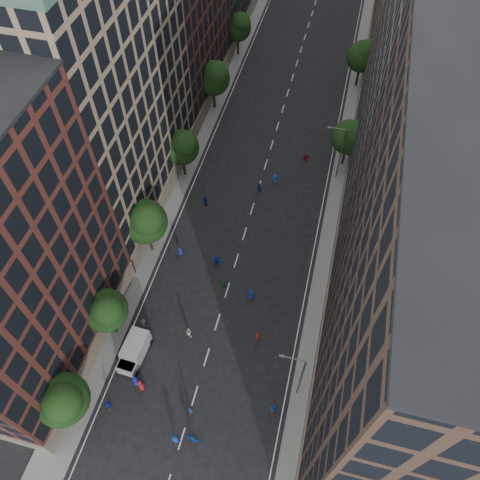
{
  "coord_description": "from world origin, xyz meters",
  "views": [
    {
      "loc": [
        8.63,
        -5.24,
        50.69
      ],
      "look_at": [
        0.02,
        28.93,
        2.0
      ],
      "focal_mm": 35.0,
      "sensor_mm": 36.0,
      "label": 1
    }
  ],
  "objects": [
    {
      "name": "ground",
      "position": [
        0.0,
        40.0,
        0.0
      ],
      "size": [
        240.0,
        240.0,
        0.0
      ],
      "primitive_type": "plane",
      "color": "black",
      "rests_on": "ground"
    },
    {
      "name": "sidewalk_left",
      "position": [
        -12.0,
        47.5,
        0.07
      ],
      "size": [
        4.0,
        105.0,
        0.15
      ],
      "primitive_type": "cube",
      "color": "slate",
      "rests_on": "ground"
    },
    {
      "name": "sidewalk_right",
      "position": [
        12.0,
        47.5,
        0.07
      ],
      "size": [
        4.0,
        105.0,
        0.15
      ],
      "primitive_type": "cube",
      "color": "slate",
      "rests_on": "ground"
    },
    {
      "name": "bldg_left_b",
      "position": [
        -19.0,
        35.0,
        17.0
      ],
      "size": [
        14.0,
        26.0,
        34.0
      ],
      "primitive_type": "cube",
      "color": "#957C61",
      "rests_on": "ground"
    },
    {
      "name": "bldg_left_c",
      "position": [
        -19.0,
        58.0,
        14.0
      ],
      "size": [
        14.0,
        20.0,
        28.0
      ],
      "primitive_type": "cube",
      "color": "#52261F",
      "rests_on": "ground"
    },
    {
      "name": "bldg_right_a",
      "position": [
        19.0,
        15.0,
        18.0
      ],
      "size": [
        14.0,
        30.0,
        36.0
      ],
      "primitive_type": "cube",
      "color": "#443024",
      "rests_on": "ground"
    },
    {
      "name": "bldg_right_b",
      "position": [
        19.0,
        44.0,
        16.5
      ],
      "size": [
        14.0,
        28.0,
        33.0
      ],
      "primitive_type": "cube",
      "color": "#60574F",
      "rests_on": "ground"
    },
    {
      "name": "tree_left_0",
      "position": [
        -11.01,
        3.85,
        5.96
      ],
      "size": [
        5.2,
        5.2,
        8.83
      ],
      "color": "black",
      "rests_on": "ground"
    },
    {
      "name": "tree_left_1",
      "position": [
        -11.02,
        13.86,
        5.55
      ],
      "size": [
        4.8,
        4.8,
        8.21
      ],
      "color": "black",
      "rests_on": "ground"
    },
    {
      "name": "tree_left_2",
      "position": [
        -10.99,
        25.83,
        6.36
      ],
      "size": [
        5.6,
        5.6,
        9.45
      ],
      "color": "black",
      "rests_on": "ground"
    },
    {
      "name": "tree_left_3",
      "position": [
        -11.02,
        39.85,
        5.82
      ],
      "size": [
        5.0,
        5.0,
        8.58
      ],
      "color": "black",
      "rests_on": "ground"
    },
    {
      "name": "tree_left_4",
      "position": [
        -11.0,
        55.84,
        6.1
      ],
      "size": [
        5.4,
        5.4,
        9.08
      ],
      "color": "black",
      "rests_on": "ground"
    },
    {
      "name": "tree_left_5",
      "position": [
        -11.02,
        71.86,
        5.68
      ],
      "size": [
        4.8,
        4.8,
        8.33
      ],
      "color": "black",
      "rests_on": "ground"
    },
    {
      "name": "tree_right_a",
      "position": [
        11.38,
        47.85,
        5.63
      ],
      "size": [
        5.0,
        5.0,
        8.39
      ],
      "color": "black",
      "rests_on": "ground"
    },
    {
      "name": "tree_right_b",
      "position": [
        11.39,
        67.85,
        5.96
      ],
      "size": [
        5.2,
        5.2,
        8.83
      ],
      "color": "black",
      "rests_on": "ground"
    },
    {
      "name": "streetlamp_near",
      "position": [
        10.37,
        12.0,
        5.17
      ],
      "size": [
        2.64,
        0.22,
        9.06
      ],
      "color": "#595B60",
      "rests_on": "ground"
    },
    {
      "name": "streetlamp_far",
      "position": [
        10.37,
        45.0,
        5.17
      ],
      "size": [
        2.64,
        0.22,
        9.06
      ],
      "color": "#595B60",
      "rests_on": "ground"
    },
    {
      "name": "cargo_van",
      "position": [
        -7.79,
        11.69,
        1.36
      ],
      "size": [
        2.55,
        4.98,
        2.58
      ],
      "rotation": [
        0.0,
        0.0,
        -0.06
      ],
      "color": "#B9B9BB",
      "rests_on": "ground"
    },
    {
      "name": "skater_0",
      "position": [
        -6.48,
        8.68,
        0.9
      ],
      "size": [
        1.03,
        0.85,
        1.8
      ],
      "primitive_type": "imported",
      "rotation": [
        0.0,
        0.0,
        3.51
      ],
      "color": "#161DB9",
      "rests_on": "ground"
    },
    {
      "name": "skater_1",
      "position": [
        0.16,
        7.2,
        0.76
      ],
      "size": [
        0.61,
        0.45,
        1.52
      ],
      "primitive_type": "imported",
      "rotation": [
        0.0,
        0.0,
        2.98
      ],
      "color": "#123E98",
      "rests_on": "ground"
    },
    {
      "name": "skater_2",
      "position": [
        8.5,
        9.52,
        0.82
      ],
      "size": [
        0.92,
        0.8,
        1.63
      ],
      "primitive_type": "imported",
      "rotation": [
        0.0,
        0.0,
        2.89
      ],
      "color": "blue",
      "rests_on": "ground"
    },
    {
      "name": "skater_3",
      "position": [
        -0.4,
        4.05,
        0.85
      ],
      "size": [
        1.12,
        0.66,
        1.7
      ],
      "primitive_type": "imported",
      "rotation": [
        0.0,
        0.0,
        3.17
      ],
      "color": "#1536AD",
      "rests_on": "ground"
    },
    {
      "name": "skater_4",
      "position": [
        -8.38,
        5.61,
        0.8
      ],
      "size": [
        0.98,
        0.53,
        1.59
      ],
      "primitive_type": "imported",
      "rotation": [
        0.0,
        0.0,
        3.3
      ],
      "color": "#1427A5",
      "rests_on": "ground"
    },
    {
      "name": "skater_5",
      "position": [
        1.24,
        4.55,
        0.89
      ],
      "size": [
        1.7,
        0.76,
        1.77
      ],
      "primitive_type": "imported",
      "rotation": [
        0.0,
        0.0,
        2.99
      ],
      "color": "#1649B7",
      "rests_on": "ground"
    },
    {
      "name": "skater_6",
      "position": [
        -5.79,
        8.38,
        0.94
      ],
      "size": [
        0.96,
        0.67,
        1.88
      ],
      "primitive_type": "imported",
      "rotation": [
        0.0,
        0.0,
        3.06
      ],
      "color": "maroon",
      "rests_on": "ground"
    },
    {
      "name": "skater_7",
      "position": [
        5.08,
        16.95,
        0.85
      ],
      "size": [
        0.7,
        0.55,
        1.69
      ],
      "primitive_type": "imported",
      "rotation": [
        0.0,
        0.0,
        2.89
      ],
      "color": "#9F2B1A",
      "rests_on": "ground"
    },
    {
      "name": "skater_8",
      "position": [
        -2.71,
        15.55,
        0.8
      ],
      "size": [
        0.9,
        0.77,
        1.6
      ],
      "primitive_type": "imported",
      "rotation": [
        0.0,
        0.0,
        2.9
      ],
      "color": "silver",
      "rests_on": "ground"
    },
    {
      "name": "skater_9",
      "position": [
        -8.14,
        15.25,
        0.86
      ],
      "size": [
        1.27,
        1.01,
        1.73
      ],
      "primitive_type": "imported",
      "rotation": [
        0.0,
        0.0,
        2.76
      ],
      "color": "#47484C",
      "rests_on": "ground"
    },
    {
      "name": "skater_10",
      "position": [
        -0.46,
        22.47,
        0.96
      ],
      "size": [
        1.2,
        0.75,
        1.91
      ],
      "primitive_type": "imported",
      "rotation": [
        0.0,
        0.0,
        3.42
      ],
      "color": "#1E6637",
      "rests_on": "ground"
    },
    {
      "name": "skater_11",
      "position": [
        -2.2,
        25.76,
        0.93
      ],
      "size": [
        1.78,
        0.75,
        1.86
      ],
      "primitive_type": "imported",
      "rotation": [
        0.0,
        0.0,
        3.02
      ],
      "color": "#163CB8",
      "rests_on": "ground"
    },
    {
      "name": "skater_12",
      "position": [
        3.13,
        22.11,
        0.82
      ],
      "size": [
        0.85,
        0.6,
        1.65
      ],
      "primitive_type": "imported",
      "rotation": [
        0.0,
        0.0,
        3.04
      ],
      "color": "#1429A9",
      "rests_on": "ground"
    },
    {
      "name": "skater_13",
      "position": [
        -7.22,
        25.99,
        0.88
      ],
      "size": [
        0.65,
        0.43,
        1.76
      ],
      "primitive_type": "imported",
      "rotation": [
        0.0,
        0.0,
        3.13
      ],
      "color": "#162FB4",
      "rests_on": "ground"
    },
    {
      "name": "skater_14",
      "position": [
        0.12,
        39.39,
        0.83
      ],
      "size": [
        0.97,
        0.86,
        1.67
      ],
      "primitive_type": "imported",
      "rotation": [
        0.0,
        0.0,
        3.48
      ],
      "color": "#121B9A",
      "rests_on": "ground"
    },
    {
      "name": "skater_15",
      "position": [
        2.1,
        41.33,
        0.91
      ],
      "size": [
        1.26,
        0.84,
        1.82
      ],
      "primitive_type": "imported",
      "rotation": [
        0.0,
        0.0,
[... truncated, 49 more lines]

